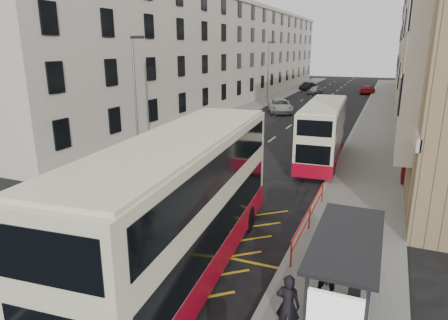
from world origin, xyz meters
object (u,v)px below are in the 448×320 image
at_px(bus_shelter, 350,270).
at_px(white_van, 280,106).
at_px(pedestrian_near, 288,305).
at_px(car_dark, 307,86).
at_px(car_silver, 315,90).
at_px(double_decker_front, 183,207).
at_px(pedestrian_far, 344,248).
at_px(street_lamp_near, 136,93).
at_px(car_red, 368,89).
at_px(pedestrian_mid, 329,273).
at_px(double_decker_rear, 323,132).
at_px(street_lamp_far, 268,69).

distance_m(bus_shelter, white_van, 38.25).
relative_size(pedestrian_near, car_dark, 0.44).
relative_size(white_van, car_silver, 1.46).
bearing_deg(bus_shelter, double_decker_front, 166.41).
bearing_deg(pedestrian_near, white_van, -76.11).
height_order(pedestrian_near, pedestrian_far, pedestrian_near).
bearing_deg(car_silver, street_lamp_near, -82.13).
relative_size(car_dark, car_red, 0.86).
distance_m(street_lamp_near, white_van, 24.64).
bearing_deg(pedestrian_mid, car_red, 94.84).
relative_size(pedestrian_near, pedestrian_far, 1.11).
height_order(bus_shelter, street_lamp_near, street_lamp_near).
height_order(bus_shelter, pedestrian_mid, bus_shelter).
bearing_deg(double_decker_rear, white_van, 109.39).
height_order(bus_shelter, car_dark, bus_shelter).
bearing_deg(double_decker_rear, pedestrian_far, -80.71).
xyz_separation_m(pedestrian_near, car_silver, (-9.67, 57.72, -0.38)).
relative_size(pedestrian_far, car_dark, 0.39).
height_order(white_van, car_dark, white_van).
distance_m(street_lamp_near, pedestrian_mid, 18.19).
bearing_deg(pedestrian_far, double_decker_front, 56.77).
relative_size(bus_shelter, car_red, 0.91).
bearing_deg(car_silver, street_lamp_far, -91.17).
bearing_deg(double_decker_front, car_silver, 90.67).
distance_m(bus_shelter, double_decker_rear, 17.60).
bearing_deg(street_lamp_near, car_dark, 88.71).
bearing_deg(car_dark, car_red, 2.61).
distance_m(bus_shelter, car_red, 61.41).
relative_size(pedestrian_mid, white_van, 0.35).
xyz_separation_m(pedestrian_near, car_dark, (-12.13, 63.87, -0.36)).
distance_m(double_decker_front, car_red, 60.08).
height_order(street_lamp_near, double_decker_front, street_lamp_near).
distance_m(double_decker_rear, car_red, 44.07).
bearing_deg(car_dark, car_silver, -53.93).
bearing_deg(bus_shelter, white_van, 107.30).
bearing_deg(double_decker_front, pedestrian_near, -28.71).
xyz_separation_m(street_lamp_far, pedestrian_near, (13.28, -42.82, -3.61)).
height_order(double_decker_rear, pedestrian_near, double_decker_rear).
bearing_deg(car_dark, white_van, -71.18).
height_order(double_decker_front, pedestrian_near, double_decker_front).
xyz_separation_m(pedestrian_far, car_silver, (-10.66, 53.81, -0.29)).
relative_size(bus_shelter, street_lamp_near, 0.53).
distance_m(bus_shelter, car_silver, 58.37).
relative_size(car_silver, car_red, 0.81).
height_order(bus_shelter, pedestrian_near, bus_shelter).
bearing_deg(pedestrian_near, street_lamp_far, -73.97).
height_order(street_lamp_near, pedestrian_near, street_lamp_near).
bearing_deg(pedestrian_near, car_silver, -81.70).
xyz_separation_m(bus_shelter, car_silver, (-11.08, 57.29, -1.49)).
height_order(pedestrian_far, car_dark, pedestrian_far).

